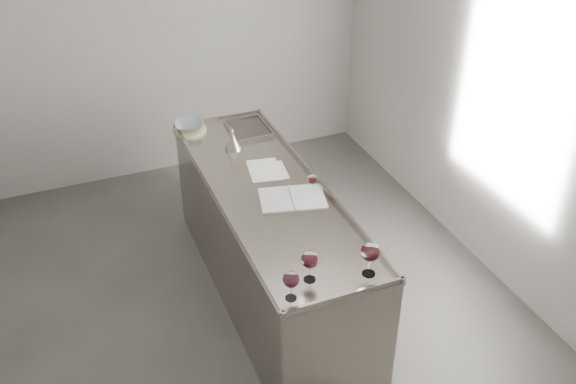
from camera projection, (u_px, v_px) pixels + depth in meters
name	position (u px, v px, depth m)	size (l,w,h in m)	color
room_shell	(207.00, 168.00, 3.82)	(4.54, 5.04, 2.84)	#4B4947
counter	(269.00, 244.00, 4.72)	(0.77, 2.42, 0.97)	gray
wine_glass_left	(291.00, 280.00, 3.46)	(0.09, 0.09, 0.18)	white
wine_glass_middle	(310.00, 260.00, 3.59)	(0.10, 0.10, 0.20)	white
wine_glass_right	(370.00, 252.00, 3.63)	(0.11, 0.11, 0.22)	white
wine_glass_small	(312.00, 180.00, 4.40)	(0.07, 0.07, 0.14)	white
notebook	(292.00, 198.00, 4.37)	(0.50, 0.41, 0.02)	white
loose_paper_top	(273.00, 171.00, 4.69)	(0.19, 0.26, 0.00)	silver
loose_paper_under	(264.00, 170.00, 4.69)	(0.23, 0.32, 0.00)	white
trivet	(190.00, 130.00, 5.21)	(0.27, 0.27, 0.02)	#CBC283
ceramic_bowl	(189.00, 126.00, 5.19)	(0.24, 0.24, 0.06)	#90A3A7
wine_funnel	(233.00, 143.00, 4.93)	(0.13, 0.13, 0.19)	#AEA59B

